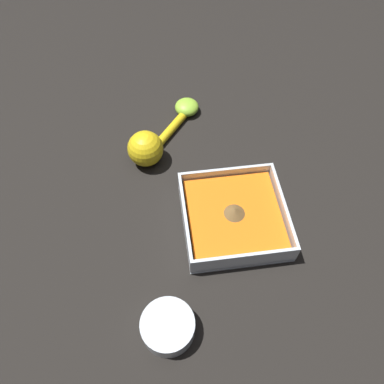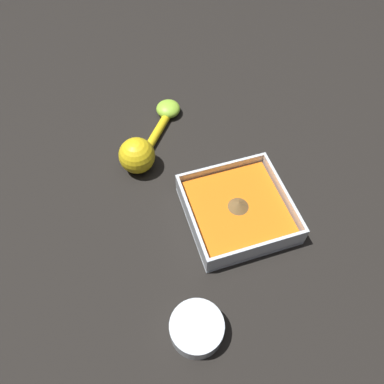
{
  "view_description": "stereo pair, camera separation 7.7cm",
  "coord_description": "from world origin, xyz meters",
  "px_view_note": "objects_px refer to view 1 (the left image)",
  "views": [
    {
      "loc": [
        0.37,
        -0.14,
        0.66
      ],
      "look_at": [
        -0.06,
        -0.08,
        0.03
      ],
      "focal_mm": 35.0,
      "sensor_mm": 36.0,
      "label": 1
    },
    {
      "loc": [
        0.35,
        -0.21,
        0.66
      ],
      "look_at": [
        -0.06,
        -0.08,
        0.03
      ],
      "focal_mm": 35.0,
      "sensor_mm": 36.0,
      "label": 2
    }
  ],
  "objects_px": {
    "square_dish": "(234,217)",
    "lemon_squeezer": "(148,147)",
    "spice_bowl": "(168,327)",
    "lemon_half": "(187,107)"
  },
  "relations": [
    {
      "from": "square_dish",
      "to": "lemon_squeezer",
      "type": "height_order",
      "value": "lemon_squeezer"
    },
    {
      "from": "lemon_squeezer",
      "to": "spice_bowl",
      "type": "bearing_deg",
      "value": 39.53
    },
    {
      "from": "lemon_half",
      "to": "square_dish",
      "type": "bearing_deg",
      "value": 9.27
    },
    {
      "from": "spice_bowl",
      "to": "lemon_half",
      "type": "xyz_separation_m",
      "value": [
        -0.52,
        0.1,
        -0.0
      ]
    },
    {
      "from": "square_dish",
      "to": "lemon_squeezer",
      "type": "distance_m",
      "value": 0.25
    },
    {
      "from": "square_dish",
      "to": "lemon_half",
      "type": "height_order",
      "value": "square_dish"
    },
    {
      "from": "lemon_squeezer",
      "to": "lemon_half",
      "type": "xyz_separation_m",
      "value": [
        -0.13,
        0.1,
        -0.02
      ]
    },
    {
      "from": "square_dish",
      "to": "lemon_half",
      "type": "relative_size",
      "value": 3.41
    },
    {
      "from": "spice_bowl",
      "to": "lemon_half",
      "type": "height_order",
      "value": "spice_bowl"
    },
    {
      "from": "spice_bowl",
      "to": "lemon_half",
      "type": "bearing_deg",
      "value": 169.53
    }
  ]
}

